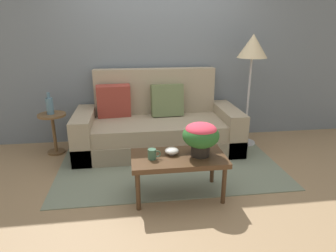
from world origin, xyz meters
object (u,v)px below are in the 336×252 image
couch (157,127)px  potted_plant (201,135)px  side_table (53,126)px  floor_lamp (252,52)px  snack_bowl (172,151)px  table_vase (50,105)px  coffee_table (178,161)px  coffee_mug (152,154)px

couch → potted_plant: size_ratio=6.16×
side_table → floor_lamp: bearing=-0.4°
side_table → snack_bowl: (1.42, -1.24, 0.09)m
potted_plant → snack_bowl: potted_plant is taller
couch → snack_bowl: (0.03, -1.22, 0.15)m
potted_plant → table_vase: size_ratio=1.25×
side_table → floor_lamp: 2.86m
couch → coffee_table: (0.09, -1.26, 0.07)m
potted_plant → table_vase: (-1.71, 1.30, 0.02)m
floor_lamp → side_table: bearing=179.6°
potted_plant → snack_bowl: size_ratio=2.56×
side_table → coffee_mug: bearing=-47.2°
couch → coffee_table: size_ratio=2.38×
side_table → coffee_mug: size_ratio=4.41×
side_table → coffee_mug: 1.80m
potted_plant → snack_bowl: bearing=167.4°
table_vase → side_table: bearing=22.1°
couch → table_vase: 1.45m
snack_bowl → table_vase: (-1.43, 1.24, 0.20)m
side_table → table_vase: (-0.01, -0.00, 0.29)m
couch → table_vase: bearing=179.2°
couch → potted_plant: couch is taller
snack_bowl → couch: bearing=91.4°
coffee_table → snack_bowl: 0.12m
table_vase → potted_plant: bearing=-37.3°
couch → table_vase: couch is taller
potted_plant → coffee_mug: size_ratio=2.85×
couch → table_vase: size_ratio=7.69×
coffee_table → side_table: 1.96m
floor_lamp → table_vase: size_ratio=5.42×
coffee_table → table_vase: size_ratio=3.23×
coffee_mug → snack_bowl: coffee_mug is taller
potted_plant → snack_bowl: (-0.28, 0.06, -0.17)m
coffee_table → potted_plant: 0.34m
side_table → table_vase: table_vase is taller
floor_lamp → potted_plant: floor_lamp is taller
coffee_table → potted_plant: bearing=-3.6°
coffee_mug → coffee_table: bearing=7.4°
coffee_table → snack_bowl: bearing=141.0°
coffee_mug → floor_lamp: bearing=41.4°
floor_lamp → coffee_mug: (-1.48, -1.30, -0.83)m
side_table → potted_plant: potted_plant is taller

